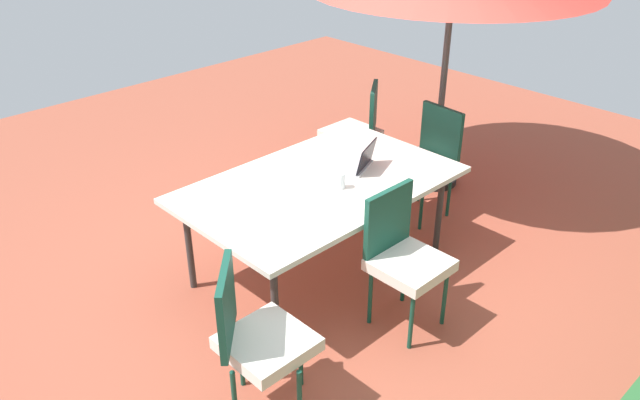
# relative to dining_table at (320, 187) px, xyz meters

# --- Properties ---
(ground_plane) EXTENTS (10.00, 10.00, 0.02)m
(ground_plane) POSITION_rel_dining_table_xyz_m (0.00, 0.00, -0.72)
(ground_plane) COLOR #9E4C38
(dining_table) EXTENTS (2.04, 1.27, 0.76)m
(dining_table) POSITION_rel_dining_table_xyz_m (0.00, 0.00, 0.00)
(dining_table) COLOR silver
(dining_table) RESTS_ON ground_plane
(chair_northeast) EXTENTS (0.59, 0.59, 0.98)m
(chair_northeast) POSITION_rel_dining_table_xyz_m (1.26, 0.79, -0.16)
(chair_northeast) COLOR silver
(chair_northeast) RESTS_ON ground_plane
(chair_north) EXTENTS (0.46, 0.46, 0.98)m
(chair_north) POSITION_rel_dining_table_xyz_m (0.04, 0.84, -0.16)
(chair_north) COLOR silver
(chair_north) RESTS_ON ground_plane
(chair_southwest) EXTENTS (0.58, 0.58, 0.98)m
(chair_southwest) POSITION_rel_dining_table_xyz_m (-1.32, -0.85, -0.16)
(chair_southwest) COLOR silver
(chair_southwest) RESTS_ON ground_plane
(chair_west) EXTENTS (0.48, 0.47, 0.98)m
(chair_west) POSITION_rel_dining_table_xyz_m (-1.28, 0.03, -0.16)
(chair_west) COLOR silver
(chair_west) RESTS_ON ground_plane
(laptop) EXTENTS (0.39, 0.35, 0.21)m
(laptop) POSITION_rel_dining_table_xyz_m (-0.37, 0.03, 0.09)
(laptop) COLOR #B7B7BC
(laptop) RESTS_ON dining_table
(cup) EXTENTS (0.07, 0.07, 0.12)m
(cup) POSITION_rel_dining_table_xyz_m (-0.04, 0.17, 0.10)
(cup) COLOR white
(cup) RESTS_ON dining_table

